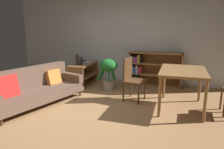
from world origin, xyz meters
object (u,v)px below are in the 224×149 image
(potted_floor_plant, at_px, (108,70))
(fabric_couch, at_px, (33,88))
(dining_chair_far, at_px, (132,77))
(bookshelf, at_px, (151,69))
(open_laptop, at_px, (85,61))
(desk_speaker, at_px, (79,59))
(media_console, at_px, (84,75))
(dining_table, at_px, (183,74))

(potted_floor_plant, bearing_deg, fabric_couch, -129.48)
(potted_floor_plant, bearing_deg, dining_chair_far, -37.66)
(bookshelf, bearing_deg, open_laptop, -168.30)
(potted_floor_plant, relative_size, bookshelf, 0.60)
(potted_floor_plant, bearing_deg, desk_speaker, 176.40)
(dining_chair_far, bearing_deg, bookshelf, 79.61)
(media_console, xyz_separation_m, bookshelf, (1.83, 0.60, 0.16))
(open_laptop, relative_size, dining_table, 0.34)
(potted_floor_plant, bearing_deg, open_laptop, 151.88)
(fabric_couch, bearing_deg, open_laptop, 79.84)
(media_console, xyz_separation_m, potted_floor_plant, (0.83, -0.24, 0.24))
(dining_chair_far, bearing_deg, fabric_couch, -155.41)
(open_laptop, distance_m, desk_speaker, 0.42)
(fabric_couch, distance_m, potted_floor_plant, 1.90)
(media_console, xyz_separation_m, open_laptop, (-0.03, 0.21, 0.34))
(open_laptop, relative_size, potted_floor_plant, 0.47)
(media_console, bearing_deg, fabric_couch, -102.49)
(media_console, bearing_deg, dining_table, -20.83)
(dining_table, bearing_deg, fabric_couch, -167.01)
(potted_floor_plant, height_order, bookshelf, bookshelf)
(fabric_couch, xyz_separation_m, desk_speaker, (0.34, 1.52, 0.42))
(bookshelf, bearing_deg, media_console, -161.82)
(fabric_couch, height_order, bookshelf, bookshelf)
(open_laptop, xyz_separation_m, bookshelf, (1.86, 0.39, -0.18))
(open_laptop, bearing_deg, media_console, -81.15)
(dining_table, bearing_deg, media_console, 159.17)
(desk_speaker, height_order, dining_chair_far, dining_chair_far)
(fabric_couch, bearing_deg, desk_speaker, 77.22)
(open_laptop, xyz_separation_m, potted_floor_plant, (0.86, -0.46, -0.10))
(media_console, distance_m, desk_speaker, 0.51)
(fabric_couch, relative_size, dining_chair_far, 2.30)
(fabric_couch, distance_m, dining_table, 3.13)
(media_console, bearing_deg, open_laptop, 98.85)
(fabric_couch, bearing_deg, dining_table, 12.99)
(media_console, xyz_separation_m, desk_speaker, (-0.03, -0.19, 0.47))
(desk_speaker, bearing_deg, dining_chair_far, -21.35)
(dining_chair_far, bearing_deg, media_console, 152.48)
(desk_speaker, distance_m, dining_table, 2.81)
(fabric_couch, height_order, desk_speaker, desk_speaker)
(open_laptop, xyz_separation_m, dining_table, (2.68, -1.22, 0.07))
(desk_speaker, bearing_deg, potted_floor_plant, -3.60)
(desk_speaker, height_order, dining_table, desk_speaker)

